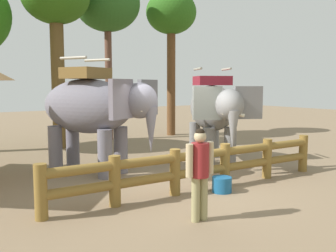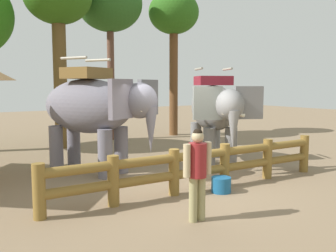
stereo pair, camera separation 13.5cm
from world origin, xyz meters
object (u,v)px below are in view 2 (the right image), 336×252
at_px(elephant_near_left, 94,109).
at_px(tourist_woman_in_black, 197,168).
at_px(tree_far_left, 110,6).
at_px(log_fence, 200,165).
at_px(feed_bucket, 221,185).
at_px(tree_deep_back, 174,17).
at_px(tree_back_center, 58,2).
at_px(elephant_center, 215,110).

relative_size(elephant_near_left, tourist_woman_in_black, 2.22).
height_order(tourist_woman_in_black, tree_far_left, tree_far_left).
bearing_deg(log_fence, feed_bucket, -52.66).
bearing_deg(feed_bucket, tree_deep_back, 62.40).
bearing_deg(tree_deep_back, log_fence, -120.21).
bearing_deg(tree_back_center, tree_far_left, 21.54).
height_order(tree_far_left, tree_deep_back, tree_far_left).
distance_m(tourist_woman_in_black, tree_far_left, 11.87).
height_order(log_fence, feed_bucket, log_fence).
bearing_deg(elephant_center, tree_back_center, 118.67).
bearing_deg(feed_bucket, tree_far_left, 81.10).
bearing_deg(feed_bucket, tree_back_center, 98.21).
height_order(log_fence, elephant_center, elephant_center).
height_order(log_fence, tourist_woman_in_black, tourist_woman_in_black).
relative_size(tourist_woman_in_black, tree_back_center, 0.24).
height_order(elephant_center, tree_deep_back, tree_deep_back).
xyz_separation_m(tree_deep_back, feed_bucket, (-4.67, -8.93, -5.57)).
xyz_separation_m(elephant_center, feed_bucket, (-1.91, -2.52, -1.52)).
bearing_deg(tourist_woman_in_black, elephant_near_left, 91.37).
bearing_deg(tree_back_center, elephant_near_left, -96.17).
xyz_separation_m(log_fence, tourist_woman_in_black, (-1.28, -1.54, 0.38)).
bearing_deg(tourist_woman_in_black, tree_deep_back, 58.20).
bearing_deg(tourist_woman_in_black, feed_bucket, 35.93).
xyz_separation_m(elephant_near_left, elephant_center, (3.59, -0.93, -0.12)).
bearing_deg(tree_back_center, tree_deep_back, 7.51).
height_order(elephant_near_left, elephant_center, elephant_near_left).
bearing_deg(elephant_near_left, log_fence, -65.54).
distance_m(log_fence, tree_deep_back, 11.13).
xyz_separation_m(tourist_woman_in_black, tree_back_center, (0.40, 9.30, 4.63)).
bearing_deg(tree_far_left, feed_bucket, -98.90).
distance_m(elephant_center, feed_bucket, 3.50).
bearing_deg(tree_back_center, tourist_woman_in_black, -92.46).
xyz_separation_m(log_fence, tree_back_center, (-0.88, 7.76, 5.01)).
relative_size(tourist_woman_in_black, feed_bucket, 3.74).
bearing_deg(tourist_woman_in_black, tree_back_center, 87.54).
xyz_separation_m(tree_back_center, feed_bucket, (1.18, -8.16, -5.44)).
height_order(elephant_near_left, tree_far_left, tree_far_left).
xyz_separation_m(log_fence, elephant_center, (2.21, 2.12, 1.09)).
bearing_deg(elephant_center, tree_far_left, 94.01).
xyz_separation_m(elephant_center, tree_back_center, (-3.09, 5.64, 3.92)).
relative_size(elephant_near_left, tree_far_left, 0.52).
bearing_deg(tree_far_left, elephant_center, -85.99).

